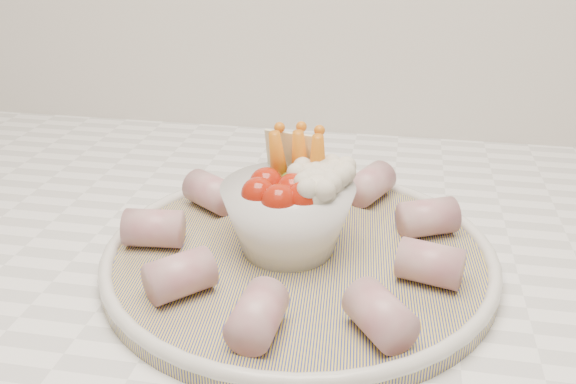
# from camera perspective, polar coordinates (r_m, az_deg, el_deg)

# --- Properties ---
(serving_platter) EXTENTS (0.37, 0.37, 0.02)m
(serving_platter) POSITION_cam_1_polar(r_m,az_deg,el_deg) (0.57, 1.01, -5.63)
(serving_platter) COLOR navy
(serving_platter) RESTS_ON kitchen_counter
(veggie_bowl) EXTENTS (0.12, 0.12, 0.10)m
(veggie_bowl) POSITION_cam_1_polar(r_m,az_deg,el_deg) (0.56, 0.34, -1.42)
(veggie_bowl) COLOR white
(veggie_bowl) RESTS_ON serving_platter
(cured_meat_rolls) EXTENTS (0.30, 0.30, 0.03)m
(cured_meat_rolls) POSITION_cam_1_polar(r_m,az_deg,el_deg) (0.56, 1.03, -3.77)
(cured_meat_rolls) COLOR #A14958
(cured_meat_rolls) RESTS_ON serving_platter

